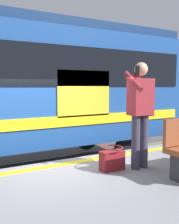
{
  "coord_description": "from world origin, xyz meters",
  "views": [
    {
      "loc": [
        2.02,
        4.51,
        2.37
      ],
      "look_at": [
        -0.48,
        0.3,
        1.89
      ],
      "focal_mm": 43.26,
      "sensor_mm": 36.0,
      "label": 1
    }
  ],
  "objects": [
    {
      "name": "track_rail_near",
      "position": [
        0.0,
        -1.62,
        0.08
      ],
      "size": [
        16.95,
        0.08,
        0.16
      ],
      "primitive_type": "cube",
      "color": "slate",
      "rests_on": "ground"
    },
    {
      "name": "passenger",
      "position": [
        -0.96,
        1.13,
        2.03
      ],
      "size": [
        0.57,
        0.55,
        1.76
      ],
      "color": "#383347",
      "rests_on": "platform"
    },
    {
      "name": "handbag",
      "position": [
        -0.49,
        0.99,
        1.17
      ],
      "size": [
        0.4,
        0.36,
        0.39
      ],
      "color": "maroon",
      "rests_on": "platform"
    },
    {
      "name": "ground_plane",
      "position": [
        0.0,
        0.0,
        0.0
      ],
      "size": [
        25.01,
        25.01,
        0.0
      ],
      "primitive_type": "plane",
      "color": "#4C4742"
    },
    {
      "name": "track_rail_far",
      "position": [
        0.0,
        -3.06,
        0.08
      ],
      "size": [
        16.95,
        0.08,
        0.16
      ],
      "primitive_type": "cube",
      "color": "slate",
      "rests_on": "ground"
    },
    {
      "name": "safety_line",
      "position": [
        0.0,
        0.3,
        0.99
      ],
      "size": [
        12.78,
        0.16,
        0.01
      ],
      "primitive_type": "cube",
      "color": "yellow",
      "rests_on": "platform"
    }
  ]
}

